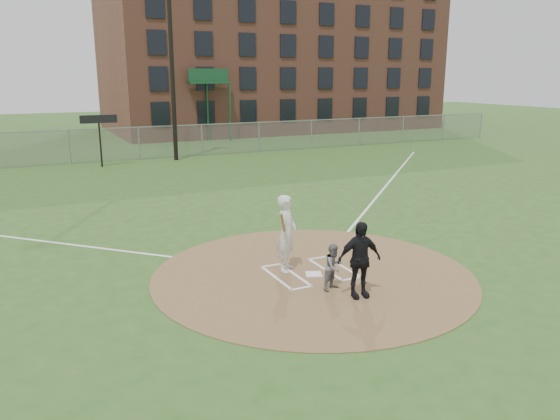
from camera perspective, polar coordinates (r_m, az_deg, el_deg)
name	(u,v)px	position (r m, az deg, el deg)	size (l,w,h in m)	color
ground	(313,274)	(14.45, 3.45, -6.74)	(140.00, 140.00, 0.00)	#2B511B
dirt_circle	(313,274)	(14.45, 3.45, -6.71)	(8.40, 8.40, 0.02)	brown
home_plate	(314,274)	(14.38, 3.54, -6.72)	(0.41, 0.41, 0.03)	silver
foul_line_first	(387,185)	(26.50, 11.11, 2.61)	(0.10, 24.00, 0.01)	white
catcher	(334,267)	(13.31, 5.64, -5.92)	(0.56, 0.43, 1.15)	slate
umpire	(359,260)	(12.84, 8.29, -5.15)	(1.07, 0.45, 1.82)	black
batters_boxes	(310,272)	(14.57, 3.16, -6.47)	(2.08, 1.88, 0.01)	white
batter_at_plate	(287,233)	(14.36, 0.70, -2.44)	(0.94, 1.10, 2.05)	silver
outfield_fence	(139,143)	(34.68, -14.51, 6.76)	(56.08, 0.08, 2.03)	slate
brick_warehouse	(269,49)	(54.71, -1.18, 16.48)	(30.00, 17.17, 15.00)	brown
light_pole	(171,48)	(33.94, -11.31, 16.26)	(1.20, 0.30, 12.22)	black
scoreboard_sign	(99,125)	(32.38, -18.40, 8.45)	(2.00, 0.10, 2.93)	black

